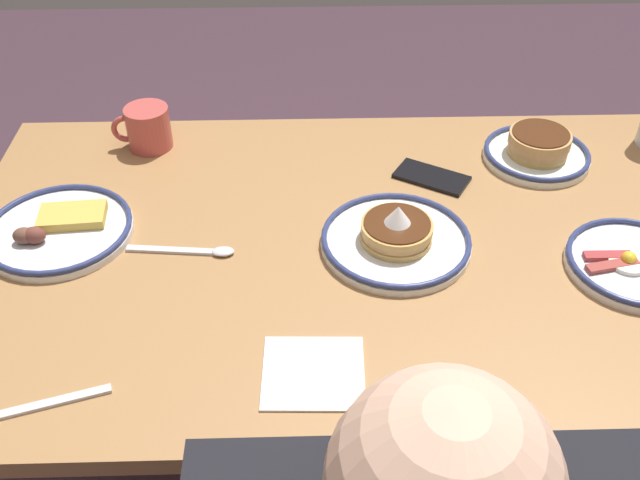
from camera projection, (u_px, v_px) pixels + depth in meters
name	position (u px, v px, depth m)	size (l,w,h in m)	color
ground_plane	(351.00, 477.00, 1.78)	(6.00, 6.00, 0.00)	#402B36
dining_table	(361.00, 281.00, 1.36)	(1.47, 0.89, 0.74)	#A27345
plate_near_main	(396.00, 238.00, 1.29)	(0.27, 0.27, 0.09)	white
plate_center_pancakes	(59.00, 229.00, 1.31)	(0.26, 0.26, 0.05)	white
plate_far_companion	(537.00, 150.00, 1.50)	(0.22, 0.22, 0.06)	white
plate_far_side	(635.00, 263.00, 1.24)	(0.23, 0.23, 0.04)	white
coffee_mug	(147.00, 127.00, 1.53)	(0.12, 0.09, 0.09)	#BF4C47
cell_phone	(432.00, 177.00, 1.46)	(0.14, 0.07, 0.01)	black
paper_napkin	(313.00, 373.00, 1.07)	(0.15, 0.14, 0.00)	white
fork_far	(43.00, 405.00, 1.02)	(0.18, 0.07, 0.01)	silver
tea_spoon	(196.00, 251.00, 1.28)	(0.19, 0.04, 0.01)	silver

